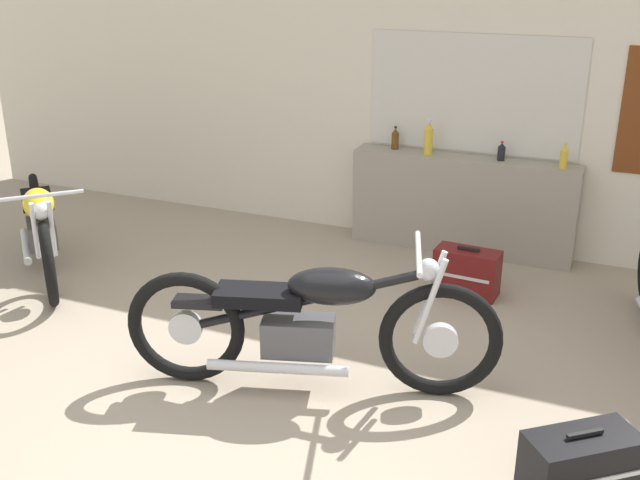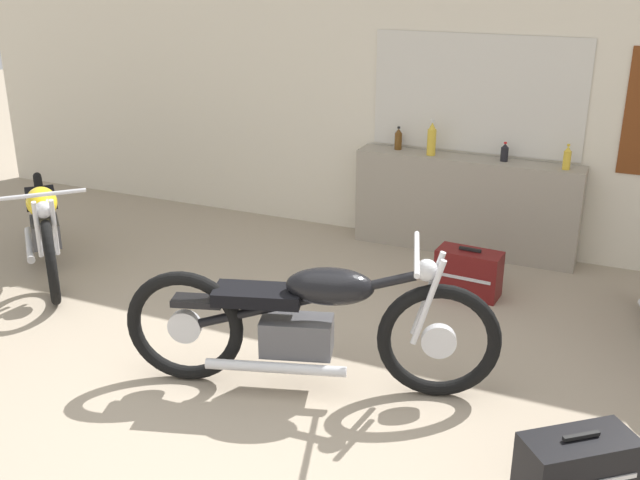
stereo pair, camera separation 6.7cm
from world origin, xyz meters
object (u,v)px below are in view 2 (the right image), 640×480
at_px(bottle_right_center, 567,158).
at_px(hard_case_darkred, 468,273).
at_px(motorcycle_yellow, 44,223).
at_px(motorcycle_black, 309,322).
at_px(bottle_center, 505,153).
at_px(hard_case_black, 577,466).
at_px(bottle_left_center, 432,139).
at_px(bottle_leftmost, 398,139).

relative_size(bottle_right_center, hard_case_darkred, 0.41).
xyz_separation_m(motorcycle_yellow, motorcycle_black, (2.76, -0.78, 0.03)).
bearing_deg(motorcycle_yellow, bottle_center, 28.57).
bearing_deg(motorcycle_black, hard_case_black, -12.23).
relative_size(bottle_center, hard_case_darkred, 0.32).
xyz_separation_m(bottle_center, hard_case_darkred, (-0.03, -0.90, -0.74)).
xyz_separation_m(bottle_left_center, hard_case_black, (1.61, -2.90, -0.83)).
relative_size(bottle_left_center, bottle_center, 1.90).
relative_size(bottle_leftmost, motorcycle_yellow, 0.14).
distance_m(bottle_leftmost, bottle_center, 0.94).
relative_size(motorcycle_yellow, hard_case_black, 2.54).
xyz_separation_m(bottle_leftmost, motorcycle_black, (0.34, -2.63, -0.50)).
bearing_deg(bottle_right_center, hard_case_black, -80.49).
bearing_deg(motorcycle_yellow, bottle_left_center, 32.95).
distance_m(motorcycle_black, hard_case_darkred, 1.82).
bearing_deg(hard_case_black, hard_case_darkred, 116.64).
distance_m(bottle_left_center, motorcycle_black, 2.62).
distance_m(bottle_center, hard_case_darkred, 1.17).
relative_size(bottle_right_center, motorcycle_yellow, 0.14).
distance_m(bottle_center, hard_case_black, 3.21).
bearing_deg(hard_case_darkred, bottle_center, 87.79).
distance_m(bottle_left_center, hard_case_black, 3.42).
relative_size(bottle_leftmost, hard_case_darkred, 0.41).
bearing_deg(bottle_left_center, bottle_right_center, 0.02).
bearing_deg(bottle_center, bottle_right_center, -5.75).
bearing_deg(motorcycle_yellow, motorcycle_black, -15.71).
distance_m(motorcycle_yellow, hard_case_darkred, 3.46).
distance_m(bottle_leftmost, hard_case_black, 3.64).
relative_size(bottle_left_center, hard_case_black, 0.52).
distance_m(motorcycle_black, hard_case_black, 1.66).
bearing_deg(bottle_center, bottle_leftmost, 178.64).
xyz_separation_m(bottle_center, motorcycle_yellow, (-3.36, -1.83, -0.51)).
xyz_separation_m(bottle_left_center, motorcycle_yellow, (-2.75, -1.78, -0.58)).
height_order(bottle_leftmost, bottle_left_center, bottle_left_center).
height_order(motorcycle_yellow, hard_case_darkred, motorcycle_yellow).
height_order(bottle_center, motorcycle_black, bottle_center).
relative_size(motorcycle_yellow, motorcycle_black, 0.69).
xyz_separation_m(motorcycle_black, hard_case_darkred, (0.56, 1.71, -0.26)).
distance_m(motorcycle_yellow, hard_case_black, 4.51).
relative_size(motorcycle_black, hard_case_darkred, 4.33).
xyz_separation_m(hard_case_black, hard_case_darkred, (-1.03, 2.05, 0.02)).
bearing_deg(hard_case_darkred, motorcycle_yellow, -164.43).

